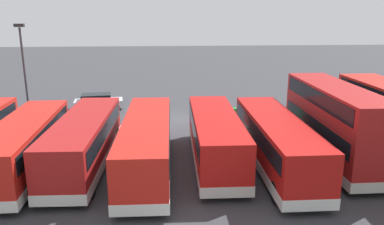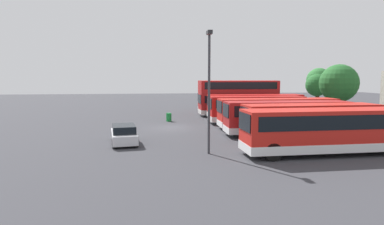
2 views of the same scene
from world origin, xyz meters
name	(u,v)px [view 1 (image 1 of 2)]	position (x,y,z in m)	size (l,w,h in m)	color
ground_plane	(177,120)	(0.00, 0.00, 0.00)	(140.00, 140.00, 0.00)	#38383D
bus_double_decker_second	(334,121)	(-9.10, 9.42, 2.45)	(2.63, 10.27, 4.55)	#A51919
bus_single_deck_third	(276,141)	(-5.35, 10.37, 1.62)	(2.65, 11.24, 2.95)	#B71411
bus_single_deck_fourth	(215,137)	(-1.97, 9.38, 1.62)	(2.76, 10.35, 2.95)	#B71411
bus_single_deck_fifth	(147,143)	(2.01, 10.13, 1.62)	(2.77, 11.53, 2.95)	red
bus_single_deck_sixth	(84,140)	(5.62, 9.46, 1.62)	(2.90, 10.72, 2.95)	#A51919
bus_single_deck_seventh	(24,145)	(8.78, 10.00, 1.62)	(2.84, 10.53, 2.95)	red
car_hatchback_silver	(98,102)	(7.18, -4.15, 0.70)	(4.54, 2.31, 1.43)	silver
lamp_post_tall	(24,69)	(11.39, 1.59, 4.65)	(0.70, 0.30, 7.94)	#38383D
waste_bin_yellow	(235,114)	(-4.90, 0.08, 0.47)	(0.60, 0.60, 0.95)	#197F33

